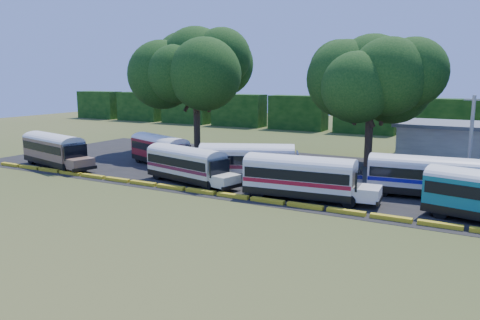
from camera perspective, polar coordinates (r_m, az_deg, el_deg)
The scene contains 13 objects.
ground at distance 36.52m, azimuth -3.72°, elevation -4.68°, with size 160.00×160.00×0.00m, color #304617.
asphalt_strip at distance 46.41m, azimuth 5.33°, elevation -1.48°, with size 64.00×24.00×0.02m, color black.
curb at distance 37.30m, azimuth -2.89°, elevation -4.11°, with size 53.70×0.45×0.30m.
treeline_backdrop at distance 80.27m, azimuth 15.09°, elevation 5.29°, with size 130.00×4.00×6.00m.
bus_beige at distance 52.33m, azimuth -21.68°, elevation 1.36°, with size 10.82×4.89×3.46m.
bus_red at distance 50.03m, azimuth -9.66°, elevation 1.42°, with size 10.05×5.81×3.24m.
bus_cream_west at distance 41.54m, azimuth -6.45°, elevation -0.33°, with size 10.09×4.63×3.22m.
bus_cream_east at distance 42.02m, azimuth 1.17°, elevation -0.00°, with size 10.50×6.48×3.40m.
bus_white_red at distance 35.99m, azimuth 7.60°, elevation -1.83°, with size 10.50×3.50×3.39m.
bus_white_blue at distance 38.99m, azimuth 21.74°, elevation -1.64°, with size 10.16×3.37×3.28m.
tree_west at distance 58.08m, azimuth -5.40°, elevation 11.85°, with size 11.35×11.35×15.30m.
tree_center at distance 50.16m, azimuth 15.77°, elevation 10.11°, with size 10.75×10.75×13.61m.
utility_pole at distance 44.53m, azimuth 26.30°, elevation 2.23°, with size 1.60×0.30×7.79m.
Camera 1 is at (19.08, -29.71, 9.34)m, focal length 35.00 mm.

